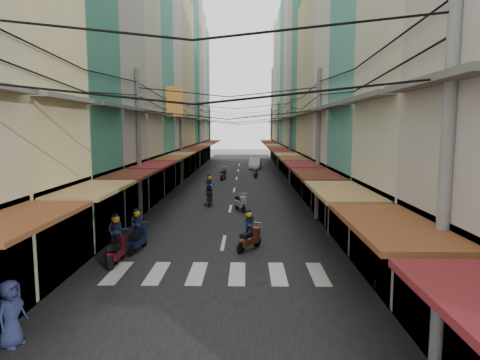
# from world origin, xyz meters

# --- Properties ---
(ground) EXTENTS (160.00, 160.00, 0.00)m
(ground) POSITION_xyz_m (0.00, 0.00, 0.00)
(ground) COLOR slate
(ground) RESTS_ON ground
(road) EXTENTS (10.00, 80.00, 0.02)m
(road) POSITION_xyz_m (0.00, 20.00, 0.01)
(road) COLOR black
(road) RESTS_ON ground
(sidewalk_left) EXTENTS (3.00, 80.00, 0.06)m
(sidewalk_left) POSITION_xyz_m (-6.50, 20.00, 0.03)
(sidewalk_left) COLOR gray
(sidewalk_left) RESTS_ON ground
(sidewalk_right) EXTENTS (3.00, 80.00, 0.06)m
(sidewalk_right) POSITION_xyz_m (6.50, 20.00, 0.03)
(sidewalk_right) COLOR gray
(sidewalk_right) RESTS_ON ground
(crosswalk) EXTENTS (7.55, 2.40, 0.01)m
(crosswalk) POSITION_xyz_m (-0.00, -6.00, 0.03)
(crosswalk) COLOR silver
(crosswalk) RESTS_ON ground
(building_row_left) EXTENTS (7.80, 67.67, 23.70)m
(building_row_left) POSITION_xyz_m (-7.92, 16.56, 9.78)
(building_row_left) COLOR beige
(building_row_left) RESTS_ON ground
(building_row_right) EXTENTS (7.80, 68.98, 22.59)m
(building_row_right) POSITION_xyz_m (7.92, 16.45, 9.41)
(building_row_right) COLOR #3D876F
(building_row_right) RESTS_ON ground
(utility_poles) EXTENTS (10.20, 66.13, 8.20)m
(utility_poles) POSITION_xyz_m (0.00, 15.01, 6.59)
(utility_poles) COLOR gray
(utility_poles) RESTS_ON ground
(white_car) EXTENTS (4.82, 2.19, 1.65)m
(white_car) POSITION_xyz_m (2.04, 32.22, 0.00)
(white_car) COLOR silver
(white_car) RESTS_ON ground
(bicycle) EXTENTS (1.72, 0.86, 1.13)m
(bicycle) POSITION_xyz_m (7.50, -2.40, 0.00)
(bicycle) COLOR black
(bicycle) RESTS_ON ground
(moving_scooters) EXTENTS (6.19, 29.72, 2.00)m
(moving_scooters) POSITION_xyz_m (-1.43, 3.99, 0.55)
(moving_scooters) COLOR black
(moving_scooters) RESTS_ON ground
(parked_scooters) EXTENTS (13.40, 14.86, 1.01)m
(parked_scooters) POSITION_xyz_m (4.21, -3.37, 0.48)
(parked_scooters) COLOR black
(parked_scooters) RESTS_ON ground
(pedestrians) EXTENTS (13.60, 22.46, 2.17)m
(pedestrians) POSITION_xyz_m (-4.38, 0.69, 1.01)
(pedestrians) COLOR #2C222D
(pedestrians) RESTS_ON ground
(market_umbrella) EXTENTS (2.36, 2.36, 2.48)m
(market_umbrella) POSITION_xyz_m (5.86, -4.00, 2.19)
(market_umbrella) COLOR #B2B2B7
(market_umbrella) RESTS_ON ground
(traffic_sign) EXTENTS (0.10, 0.65, 2.95)m
(traffic_sign) POSITION_xyz_m (4.78, -0.90, 2.16)
(traffic_sign) COLOR gray
(traffic_sign) RESTS_ON ground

